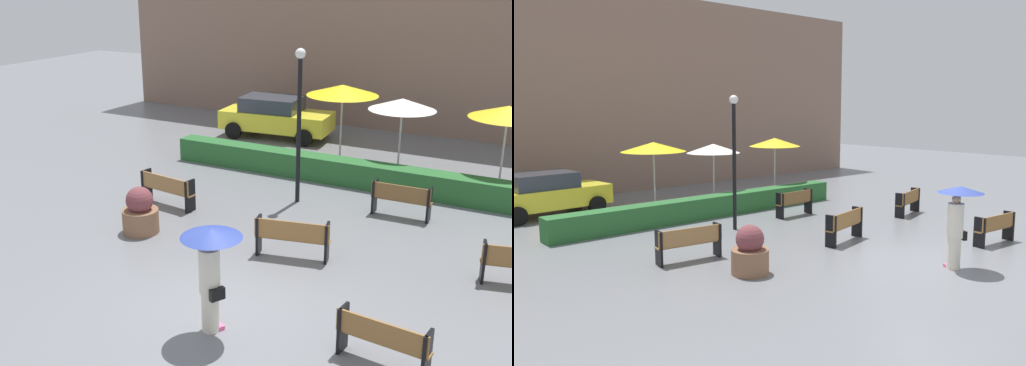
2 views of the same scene
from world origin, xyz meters
TOP-DOWN VIEW (x-y plane):
  - ground_plane at (0.00, 0.00)m, footprint 60.00×60.00m
  - bench_far_left at (-4.36, 4.25)m, footprint 1.77×0.58m
  - bench_back_row at (1.50, 6.50)m, footprint 1.57×0.40m
  - bench_mid_center at (0.08, 2.91)m, footprint 1.71×0.68m
  - bench_near_right at (3.13, -0.05)m, footprint 1.60×0.48m
  - pedestrian_with_umbrella at (0.14, -0.52)m, footprint 1.08×1.08m
  - planter_pot at (-3.84, 2.46)m, footprint 0.90×0.90m
  - lamp_post at (-1.37, 6.29)m, footprint 0.28×0.28m
  - patio_umbrella_yellow at (-1.81, 10.62)m, footprint 2.39×2.39m
  - patio_umbrella_white at (0.40, 9.94)m, footprint 2.06×2.06m
  - patio_umbrella_yellow_far at (3.45, 9.79)m, footprint 2.15×2.15m
  - hedge_strip at (-0.90, 8.40)m, footprint 11.42×0.70m
  - building_facade at (0.00, 16.00)m, footprint 28.00×1.20m
  - parked_car at (-5.18, 12.39)m, footprint 4.35×2.30m

SIDE VIEW (x-z plane):
  - ground_plane at x=0.00m, z-range 0.00..0.00m
  - hedge_strip at x=-0.90m, z-range 0.00..0.75m
  - planter_pot at x=-3.84m, z-range -0.08..1.10m
  - bench_near_right at x=3.13m, z-range 0.08..0.94m
  - bench_far_left at x=-4.36m, z-range 0.08..0.96m
  - bench_back_row at x=1.50m, z-range 0.08..0.99m
  - bench_mid_center at x=0.08m, z-range 0.09..1.00m
  - parked_car at x=-5.18m, z-range 0.03..1.60m
  - pedestrian_with_umbrella at x=0.14m, z-range 0.36..2.38m
  - patio_umbrella_white at x=0.40m, z-range 1.05..3.50m
  - patio_umbrella_yellow_far at x=3.45m, z-range 1.10..3.67m
  - patio_umbrella_yellow at x=-1.81m, z-range 1.11..3.70m
  - lamp_post at x=-1.37m, z-range 0.45..4.70m
  - building_facade at x=0.00m, z-range 0.00..8.98m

